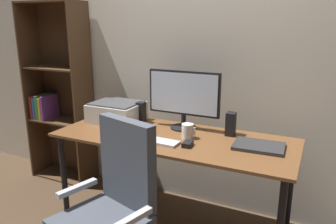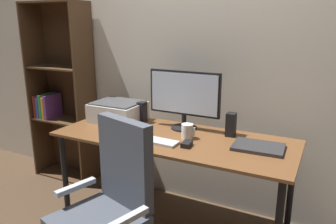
{
  "view_description": "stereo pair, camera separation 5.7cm",
  "coord_description": "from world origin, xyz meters",
  "px_view_note": "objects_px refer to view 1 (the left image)",
  "views": [
    {
      "loc": [
        0.92,
        -2.01,
        1.52
      ],
      "look_at": [
        -0.05,
        0.02,
        0.91
      ],
      "focal_mm": 34.84,
      "sensor_mm": 36.0,
      "label": 1
    },
    {
      "loc": [
        0.97,
        -1.98,
        1.52
      ],
      "look_at": [
        -0.05,
        0.02,
        0.91
      ],
      "focal_mm": 34.84,
      "sensor_mm": 36.0,
      "label": 2
    }
  ],
  "objects_px": {
    "keyboard": "(158,141)",
    "printer": "(117,112)",
    "laptop": "(259,146)",
    "monitor": "(184,96)",
    "desk": "(173,147)",
    "coffee_mug": "(188,131)",
    "office_chair": "(111,218)",
    "mouse": "(188,144)",
    "speaker_left": "(141,112)",
    "speaker_right": "(231,124)",
    "bookshelf": "(59,96)"
  },
  "relations": [
    {
      "from": "laptop",
      "to": "speaker_left",
      "type": "xyz_separation_m",
      "value": [
        -0.97,
        0.16,
        0.07
      ]
    },
    {
      "from": "speaker_left",
      "to": "office_chair",
      "type": "relative_size",
      "value": 0.17
    },
    {
      "from": "monitor",
      "to": "speaker_left",
      "type": "xyz_separation_m",
      "value": [
        -0.37,
        -0.01,
        -0.17
      ]
    },
    {
      "from": "keyboard",
      "to": "printer",
      "type": "height_order",
      "value": "printer"
    },
    {
      "from": "coffee_mug",
      "to": "office_chair",
      "type": "xyz_separation_m",
      "value": [
        -0.18,
        -0.69,
        -0.33
      ]
    },
    {
      "from": "monitor",
      "to": "mouse",
      "type": "height_order",
      "value": "monitor"
    },
    {
      "from": "monitor",
      "to": "mouse",
      "type": "relative_size",
      "value": 5.88
    },
    {
      "from": "coffee_mug",
      "to": "speaker_right",
      "type": "xyz_separation_m",
      "value": [
        0.26,
        0.18,
        0.03
      ]
    },
    {
      "from": "coffee_mug",
      "to": "speaker_left",
      "type": "bearing_deg",
      "value": 159.24
    },
    {
      "from": "coffee_mug",
      "to": "printer",
      "type": "xyz_separation_m",
      "value": [
        -0.69,
        0.13,
        0.03
      ]
    },
    {
      "from": "laptop",
      "to": "keyboard",
      "type": "bearing_deg",
      "value": -165.53
    },
    {
      "from": "speaker_left",
      "to": "laptop",
      "type": "bearing_deg",
      "value": -9.12
    },
    {
      "from": "monitor",
      "to": "office_chair",
      "type": "height_order",
      "value": "monitor"
    },
    {
      "from": "printer",
      "to": "bookshelf",
      "type": "bearing_deg",
      "value": 166.48
    },
    {
      "from": "monitor",
      "to": "laptop",
      "type": "xyz_separation_m",
      "value": [
        0.6,
        -0.16,
        -0.24
      ]
    },
    {
      "from": "mouse",
      "to": "speaker_right",
      "type": "distance_m",
      "value": 0.39
    },
    {
      "from": "monitor",
      "to": "mouse",
      "type": "distance_m",
      "value": 0.45
    },
    {
      "from": "desk",
      "to": "laptop",
      "type": "relative_size",
      "value": 5.36
    },
    {
      "from": "monitor",
      "to": "keyboard",
      "type": "bearing_deg",
      "value": -95.11
    },
    {
      "from": "keyboard",
      "to": "laptop",
      "type": "distance_m",
      "value": 0.66
    },
    {
      "from": "mouse",
      "to": "office_chair",
      "type": "bearing_deg",
      "value": -117.57
    },
    {
      "from": "keyboard",
      "to": "speaker_left",
      "type": "bearing_deg",
      "value": 136.43
    },
    {
      "from": "desk",
      "to": "bookshelf",
      "type": "bearing_deg",
      "value": 166.28
    },
    {
      "from": "monitor",
      "to": "bookshelf",
      "type": "relative_size",
      "value": 0.33
    },
    {
      "from": "speaker_left",
      "to": "printer",
      "type": "bearing_deg",
      "value": -166.01
    },
    {
      "from": "monitor",
      "to": "coffee_mug",
      "type": "distance_m",
      "value": 0.3
    },
    {
      "from": "mouse",
      "to": "office_chair",
      "type": "height_order",
      "value": "office_chair"
    },
    {
      "from": "desk",
      "to": "speaker_right",
      "type": "xyz_separation_m",
      "value": [
        0.36,
        0.19,
        0.17
      ]
    },
    {
      "from": "speaker_right",
      "to": "printer",
      "type": "height_order",
      "value": "speaker_right"
    },
    {
      "from": "bookshelf",
      "to": "printer",
      "type": "bearing_deg",
      "value": -13.52
    },
    {
      "from": "mouse",
      "to": "bookshelf",
      "type": "bearing_deg",
      "value": 159.11
    },
    {
      "from": "coffee_mug",
      "to": "speaker_left",
      "type": "xyz_separation_m",
      "value": [
        -0.48,
        0.18,
        0.03
      ]
    },
    {
      "from": "monitor",
      "to": "printer",
      "type": "height_order",
      "value": "monitor"
    },
    {
      "from": "monitor",
      "to": "laptop",
      "type": "height_order",
      "value": "monitor"
    },
    {
      "from": "laptop",
      "to": "speaker_left",
      "type": "bearing_deg",
      "value": 168.19
    },
    {
      "from": "desk",
      "to": "keyboard",
      "type": "height_order",
      "value": "keyboard"
    },
    {
      "from": "keyboard",
      "to": "speaker_left",
      "type": "distance_m",
      "value": 0.49
    },
    {
      "from": "desk",
      "to": "speaker_left",
      "type": "xyz_separation_m",
      "value": [
        -0.38,
        0.19,
        0.17
      ]
    },
    {
      "from": "mouse",
      "to": "laptop",
      "type": "relative_size",
      "value": 0.3
    },
    {
      "from": "speaker_left",
      "to": "bookshelf",
      "type": "height_order",
      "value": "bookshelf"
    },
    {
      "from": "laptop",
      "to": "desk",
      "type": "bearing_deg",
      "value": -179.02
    },
    {
      "from": "laptop",
      "to": "speaker_right",
      "type": "bearing_deg",
      "value": 143.35
    },
    {
      "from": "keyboard",
      "to": "office_chair",
      "type": "bearing_deg",
      "value": -91.04
    },
    {
      "from": "keyboard",
      "to": "monitor",
      "type": "bearing_deg",
      "value": 87.47
    },
    {
      "from": "coffee_mug",
      "to": "office_chair",
      "type": "height_order",
      "value": "office_chair"
    },
    {
      "from": "mouse",
      "to": "speaker_right",
      "type": "relative_size",
      "value": 0.56
    },
    {
      "from": "laptop",
      "to": "monitor",
      "type": "bearing_deg",
      "value": 162.07
    },
    {
      "from": "mouse",
      "to": "bookshelf",
      "type": "distance_m",
      "value": 1.63
    },
    {
      "from": "desk",
      "to": "printer",
      "type": "height_order",
      "value": "printer"
    },
    {
      "from": "keyboard",
      "to": "laptop",
      "type": "height_order",
      "value": "laptop"
    }
  ]
}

